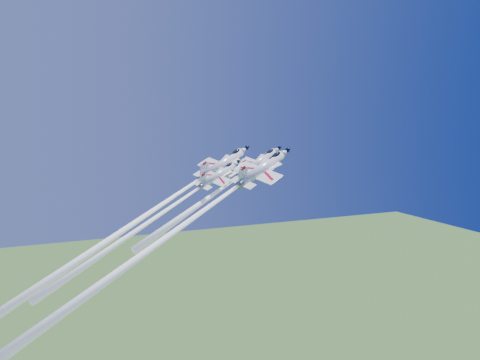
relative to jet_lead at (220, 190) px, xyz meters
name	(u,v)px	position (x,y,z in m)	size (l,w,h in m)	color
jet_lead	(220,190)	(0.00, 0.00, 0.00)	(33.54, 18.68, 30.24)	white
jet_left	(140,219)	(-19.18, -1.96, -5.01)	(49.66, 28.11, 52.84)	white
jet_right	(179,228)	(-14.14, -13.97, -4.98)	(50.13, 28.32, 52.38)	white
jet_slot	(156,217)	(-16.42, -4.94, -4.25)	(37.32, 21.08, 38.96)	white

